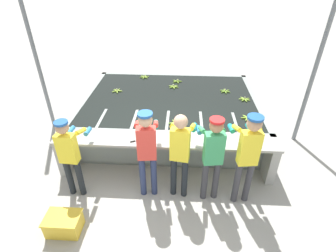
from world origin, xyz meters
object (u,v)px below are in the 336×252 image
at_px(worker_3, 213,152).
at_px(banana_bunch_floating_5, 146,114).
at_px(banana_bunch_floating_0, 117,91).
at_px(knife_0, 136,141).
at_px(crate, 64,224).
at_px(banana_bunch_floating_2, 144,77).
at_px(support_post_right, 313,77).
at_px(banana_bunch_floating_4, 174,87).
at_px(banana_bunch_floating_7, 225,91).
at_px(banana_bunch_floating_1, 245,99).
at_px(worker_2, 180,149).
at_px(banana_bunch_floating_8, 247,118).
at_px(banana_bunch_floating_3, 177,81).
at_px(support_post_left, 39,67).
at_px(worker_0, 69,152).
at_px(worker_1, 147,147).
at_px(banana_bunch_floating_6, 175,123).
at_px(worker_4, 248,152).

relative_size(worker_3, banana_bunch_floating_5, 5.90).
bearing_deg(banana_bunch_floating_0, worker_3, -49.89).
relative_size(knife_0, crate, 0.60).
bearing_deg(crate, banana_bunch_floating_0, 87.85).
xyz_separation_m(banana_bunch_floating_2, support_post_right, (3.86, -1.66, 0.74)).
distance_m(banana_bunch_floating_4, banana_bunch_floating_7, 1.35).
xyz_separation_m(banana_bunch_floating_1, banana_bunch_floating_5, (-2.29, -0.86, 0.00)).
relative_size(banana_bunch_floating_5, banana_bunch_floating_7, 1.00).
bearing_deg(crate, banana_bunch_floating_5, 66.42).
xyz_separation_m(worker_2, banana_bunch_floating_8, (1.41, 1.39, -0.16)).
bearing_deg(banana_bunch_floating_0, crate, -92.15).
xyz_separation_m(banana_bunch_floating_3, support_post_left, (-3.20, -1.12, 0.74)).
xyz_separation_m(worker_0, support_post_right, (4.63, 2.00, 0.66)).
height_order(banana_bunch_floating_0, banana_bunch_floating_7, same).
relative_size(banana_bunch_floating_5, support_post_right, 0.09).
relative_size(worker_0, crate, 2.84).
xyz_separation_m(worker_1, support_post_right, (3.32, 1.93, 0.55)).
bearing_deg(banana_bunch_floating_8, banana_bunch_floating_3, 129.18).
xyz_separation_m(banana_bunch_floating_8, support_post_left, (-4.76, 0.79, 0.74)).
height_order(worker_3, crate, worker_3).
height_order(banana_bunch_floating_1, banana_bunch_floating_6, same).
relative_size(worker_4, banana_bunch_floating_2, 6.21).
bearing_deg(worker_0, support_post_left, 122.93).
height_order(banana_bunch_floating_2, banana_bunch_floating_3, same).
distance_m(worker_3, support_post_left, 4.52).
bearing_deg(worker_2, worker_4, -4.30).
xyz_separation_m(worker_1, banana_bunch_floating_7, (1.66, 2.74, -0.19)).
distance_m(worker_4, support_post_right, 2.65).
height_order(banana_bunch_floating_7, support_post_right, support_post_right).
xyz_separation_m(banana_bunch_floating_6, banana_bunch_floating_8, (1.53, 0.30, -0.00)).
bearing_deg(banana_bunch_floating_6, crate, -129.70).
xyz_separation_m(knife_0, support_post_right, (3.58, 1.48, 0.75)).
height_order(worker_2, banana_bunch_floating_8, worker_2).
height_order(banana_bunch_floating_5, crate, banana_bunch_floating_5).
bearing_deg(banana_bunch_floating_8, banana_bunch_floating_6, -169.02).
bearing_deg(banana_bunch_floating_3, worker_1, -97.08).
relative_size(worker_2, banana_bunch_floating_3, 6.09).
height_order(banana_bunch_floating_3, banana_bunch_floating_5, same).
bearing_deg(banana_bunch_floating_2, banana_bunch_floating_8, -41.02).
bearing_deg(crate, banana_bunch_floating_2, 81.12).
height_order(worker_1, banana_bunch_floating_7, worker_1).
relative_size(worker_3, banana_bunch_floating_6, 6.05).
xyz_separation_m(banana_bunch_floating_2, banana_bunch_floating_7, (2.20, -0.85, 0.00)).
relative_size(worker_2, banana_bunch_floating_5, 5.98).
relative_size(banana_bunch_floating_0, banana_bunch_floating_2, 0.98).
bearing_deg(banana_bunch_floating_0, support_post_left, -166.69).
relative_size(worker_0, worker_2, 0.93).
relative_size(worker_2, knife_0, 5.10).
relative_size(worker_2, worker_4, 0.96).
bearing_deg(worker_0, worker_3, 0.99).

